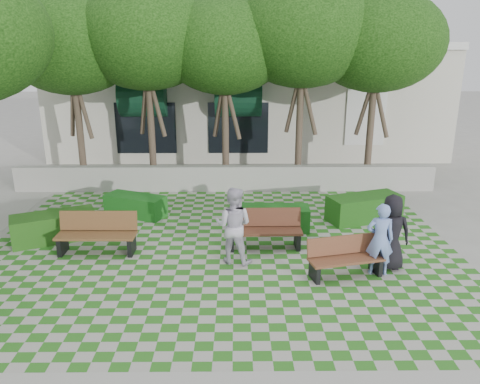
{
  "coord_description": "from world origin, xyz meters",
  "views": [
    {
      "loc": [
        0.4,
        -9.98,
        4.99
      ],
      "look_at": [
        0.5,
        1.5,
        1.4
      ],
      "focal_mm": 35.0,
      "sensor_mm": 36.0,
      "label": 1
    }
  ],
  "objects_px": {
    "hedge_midright": "(275,218)",
    "person_dark": "(391,232)",
    "bench_east": "(345,258)",
    "bench_west": "(97,234)",
    "hedge_east": "(364,208)",
    "person_blue": "(380,239)",
    "person_white": "(233,225)",
    "hedge_midleft": "(136,206)",
    "bench_mid": "(264,230)",
    "hedge_west": "(54,227)"
  },
  "relations": [
    {
      "from": "hedge_midright",
      "to": "person_dark",
      "type": "distance_m",
      "value": 3.52
    },
    {
      "from": "bench_east",
      "to": "bench_west",
      "type": "bearing_deg",
      "value": 154.11
    },
    {
      "from": "hedge_east",
      "to": "person_blue",
      "type": "xyz_separation_m",
      "value": [
        -0.6,
        -3.45,
        0.47
      ]
    },
    {
      "from": "person_dark",
      "to": "person_white",
      "type": "distance_m",
      "value": 3.65
    },
    {
      "from": "bench_east",
      "to": "hedge_midleft",
      "type": "relative_size",
      "value": 0.96
    },
    {
      "from": "bench_east",
      "to": "bench_mid",
      "type": "bearing_deg",
      "value": 123.92
    },
    {
      "from": "bench_west",
      "to": "hedge_east",
      "type": "bearing_deg",
      "value": 17.67
    },
    {
      "from": "bench_west",
      "to": "hedge_midleft",
      "type": "distance_m",
      "value": 2.71
    },
    {
      "from": "bench_mid",
      "to": "person_blue",
      "type": "relative_size",
      "value": 1.13
    },
    {
      "from": "bench_west",
      "to": "hedge_midright",
      "type": "bearing_deg",
      "value": 19.01
    },
    {
      "from": "hedge_west",
      "to": "person_blue",
      "type": "height_order",
      "value": "person_blue"
    },
    {
      "from": "bench_east",
      "to": "person_blue",
      "type": "bearing_deg",
      "value": -8.15
    },
    {
      "from": "person_blue",
      "to": "bench_mid",
      "type": "bearing_deg",
      "value": -25.37
    },
    {
      "from": "bench_mid",
      "to": "bench_west",
      "type": "bearing_deg",
      "value": -177.34
    },
    {
      "from": "bench_east",
      "to": "hedge_midright",
      "type": "height_order",
      "value": "bench_east"
    },
    {
      "from": "hedge_east",
      "to": "person_blue",
      "type": "distance_m",
      "value": 3.53
    },
    {
      "from": "bench_east",
      "to": "person_dark",
      "type": "height_order",
      "value": "person_dark"
    },
    {
      "from": "hedge_west",
      "to": "hedge_east",
      "type": "bearing_deg",
      "value": 9.28
    },
    {
      "from": "bench_mid",
      "to": "bench_west",
      "type": "relative_size",
      "value": 0.98
    },
    {
      "from": "hedge_midright",
      "to": "hedge_midleft",
      "type": "xyz_separation_m",
      "value": [
        -4.18,
        1.17,
        -0.01
      ]
    },
    {
      "from": "hedge_midright",
      "to": "person_white",
      "type": "xyz_separation_m",
      "value": [
        -1.16,
        -2.08,
        0.6
      ]
    },
    {
      "from": "hedge_midleft",
      "to": "hedge_west",
      "type": "relative_size",
      "value": 0.87
    },
    {
      "from": "person_white",
      "to": "person_blue",
      "type": "bearing_deg",
      "value": -176.12
    },
    {
      "from": "hedge_east",
      "to": "person_dark",
      "type": "height_order",
      "value": "person_dark"
    },
    {
      "from": "hedge_east",
      "to": "hedge_west",
      "type": "bearing_deg",
      "value": -170.72
    },
    {
      "from": "hedge_east",
      "to": "hedge_west",
      "type": "distance_m",
      "value": 8.81
    },
    {
      "from": "hedge_east",
      "to": "hedge_midright",
      "type": "relative_size",
      "value": 1.14
    },
    {
      "from": "bench_mid",
      "to": "bench_west",
      "type": "xyz_separation_m",
      "value": [
        -4.21,
        -0.28,
        0.01
      ]
    },
    {
      "from": "bench_mid",
      "to": "hedge_midleft",
      "type": "height_order",
      "value": "bench_mid"
    },
    {
      "from": "bench_east",
      "to": "bench_mid",
      "type": "distance_m",
      "value": 2.34
    },
    {
      "from": "person_white",
      "to": "hedge_midleft",
      "type": "bearing_deg",
      "value": -31.94
    },
    {
      "from": "bench_west",
      "to": "hedge_midright",
      "type": "relative_size",
      "value": 1.02
    },
    {
      "from": "hedge_midright",
      "to": "person_white",
      "type": "distance_m",
      "value": 2.46
    },
    {
      "from": "hedge_midleft",
      "to": "person_blue",
      "type": "relative_size",
      "value": 1.09
    },
    {
      "from": "bench_mid",
      "to": "bench_west",
      "type": "height_order",
      "value": "bench_west"
    },
    {
      "from": "bench_west",
      "to": "hedge_midleft",
      "type": "bearing_deg",
      "value": 82.24
    },
    {
      "from": "bench_west",
      "to": "person_dark",
      "type": "distance_m",
      "value": 7.12
    },
    {
      "from": "bench_west",
      "to": "person_blue",
      "type": "distance_m",
      "value": 6.83
    },
    {
      "from": "hedge_west",
      "to": "person_blue",
      "type": "xyz_separation_m",
      "value": [
        8.1,
        -2.03,
        0.48
      ]
    },
    {
      "from": "hedge_midleft",
      "to": "person_dark",
      "type": "xyz_separation_m",
      "value": [
        6.65,
        -3.62,
        0.57
      ]
    },
    {
      "from": "bench_west",
      "to": "bench_east",
      "type": "bearing_deg",
      "value": -11.64
    },
    {
      "from": "bench_east",
      "to": "bench_mid",
      "type": "xyz_separation_m",
      "value": [
        -1.72,
        1.58,
        0.05
      ]
    },
    {
      "from": "person_dark",
      "to": "person_blue",
      "type": "bearing_deg",
      "value": 48.21
    },
    {
      "from": "bench_mid",
      "to": "hedge_west",
      "type": "xyz_separation_m",
      "value": [
        -5.6,
        0.52,
        -0.11
      ]
    },
    {
      "from": "bench_west",
      "to": "hedge_east",
      "type": "relative_size",
      "value": 0.9
    },
    {
      "from": "hedge_east",
      "to": "hedge_midleft",
      "type": "relative_size",
      "value": 1.18
    },
    {
      "from": "hedge_east",
      "to": "person_blue",
      "type": "relative_size",
      "value": 1.29
    },
    {
      "from": "bench_east",
      "to": "hedge_midleft",
      "type": "bearing_deg",
      "value": 130.77
    },
    {
      "from": "hedge_midright",
      "to": "person_blue",
      "type": "xyz_separation_m",
      "value": [
        2.13,
        -2.74,
        0.51
      ]
    },
    {
      "from": "hedge_east",
      "to": "person_dark",
      "type": "bearing_deg",
      "value": -94.68
    }
  ]
}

